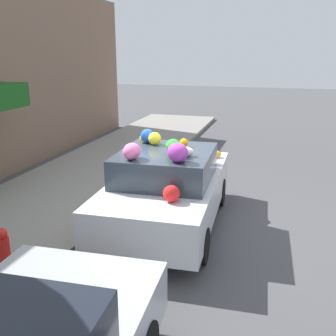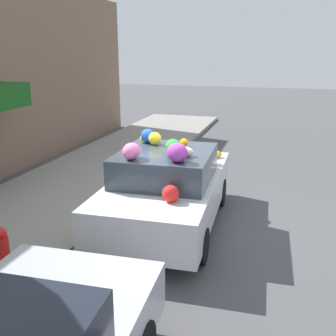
# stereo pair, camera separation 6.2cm
# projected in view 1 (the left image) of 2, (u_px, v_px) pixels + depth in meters

# --- Properties ---
(ground_plane) EXTENTS (60.00, 60.00, 0.00)m
(ground_plane) POSITION_uv_depth(u_px,v_px,m) (165.00, 224.00, 7.48)
(ground_plane) COLOR #4C4C4F
(sidewalk_curb) EXTENTS (24.00, 3.20, 0.13)m
(sidewalk_curb) POSITION_uv_depth(u_px,v_px,m) (41.00, 206.00, 8.19)
(sidewalk_curb) COLOR gray
(sidewalk_curb) RESTS_ON ground
(fire_hydrant) EXTENTS (0.20, 0.20, 0.70)m
(fire_hydrant) POSITION_uv_depth(u_px,v_px,m) (3.00, 251.00, 5.50)
(fire_hydrant) COLOR red
(fire_hydrant) RESTS_ON sidewalk_curb
(art_car) EXTENTS (4.05, 1.99, 1.79)m
(art_car) POSITION_uv_depth(u_px,v_px,m) (168.00, 187.00, 7.21)
(art_car) COLOR silver
(art_car) RESTS_ON ground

